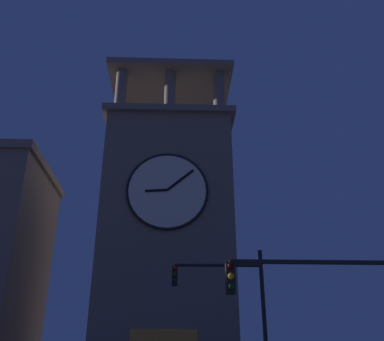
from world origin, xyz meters
The scene contains 3 objects.
clocktower centered at (-0.41, -2.25, 8.64)m, with size 7.86×8.80×22.29m.
traffic_signal_mid centered at (-3.28, 6.44, 4.30)m, with size 3.63×0.41×6.64m.
traffic_signal_far centered at (-5.14, 12.92, 3.51)m, with size 4.67×0.41×5.19m.
Camera 1 is at (-0.94, 23.86, 2.15)m, focal length 41.04 mm.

